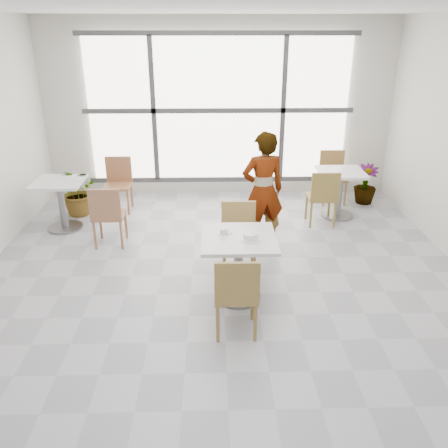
{
  "coord_description": "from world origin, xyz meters",
  "views": [
    {
      "loc": [
        -0.11,
        -4.54,
        2.83
      ],
      "look_at": [
        0.0,
        -0.3,
        1.0
      ],
      "focal_mm": 37.01,
      "sensor_mm": 36.0,
      "label": 1
    }
  ],
  "objects_px": {
    "oatmeal_bowl": "(251,236)",
    "plant_right": "(365,184)",
    "person": "(263,191)",
    "bg_chair_right_near": "(323,195)",
    "main_table": "(238,256)",
    "bg_table_left": "(61,198)",
    "bg_chair_left_near": "(107,213)",
    "plant_left": "(79,191)",
    "bg_table_right": "(340,187)",
    "chair_far": "(239,233)",
    "bg_chair_right_far": "(332,173)",
    "coffee_cup": "(224,231)",
    "bg_chair_left_far": "(118,180)",
    "chair_near": "(236,292)"
  },
  "relations": [
    {
      "from": "bg_table_left",
      "to": "bg_chair_right_near",
      "type": "distance_m",
      "value": 3.89
    },
    {
      "from": "plant_right",
      "to": "bg_chair_right_near",
      "type": "bearing_deg",
      "value": -134.72
    },
    {
      "from": "person",
      "to": "plant_right",
      "type": "relative_size",
      "value": 2.36
    },
    {
      "from": "chair_far",
      "to": "plant_left",
      "type": "xyz_separation_m",
      "value": [
        -2.45,
        1.9,
        -0.1
      ]
    },
    {
      "from": "bg_chair_left_near",
      "to": "plant_left",
      "type": "bearing_deg",
      "value": -59.58
    },
    {
      "from": "main_table",
      "to": "chair_near",
      "type": "relative_size",
      "value": 0.92
    },
    {
      "from": "bg_table_left",
      "to": "plant_right",
      "type": "relative_size",
      "value": 1.11
    },
    {
      "from": "oatmeal_bowl",
      "to": "person",
      "type": "height_order",
      "value": "person"
    },
    {
      "from": "person",
      "to": "plant_left",
      "type": "bearing_deg",
      "value": -36.17
    },
    {
      "from": "person",
      "to": "plant_left",
      "type": "height_order",
      "value": "person"
    },
    {
      "from": "main_table",
      "to": "bg_chair_left_near",
      "type": "height_order",
      "value": "bg_chair_left_near"
    },
    {
      "from": "bg_table_left",
      "to": "bg_table_right",
      "type": "height_order",
      "value": "same"
    },
    {
      "from": "main_table",
      "to": "bg_chair_right_far",
      "type": "bearing_deg",
      "value": 60.13
    },
    {
      "from": "oatmeal_bowl",
      "to": "plant_right",
      "type": "xyz_separation_m",
      "value": [
        2.21,
        3.05,
        -0.45
      ]
    },
    {
      "from": "chair_far",
      "to": "bg_chair_left_near",
      "type": "distance_m",
      "value": 1.88
    },
    {
      "from": "coffee_cup",
      "to": "plant_right",
      "type": "relative_size",
      "value": 0.23
    },
    {
      "from": "oatmeal_bowl",
      "to": "bg_chair_left_far",
      "type": "bearing_deg",
      "value": 124.21
    },
    {
      "from": "chair_near",
      "to": "person",
      "type": "height_order",
      "value": "person"
    },
    {
      "from": "bg_chair_left_far",
      "to": "plant_left",
      "type": "distance_m",
      "value": 0.64
    },
    {
      "from": "person",
      "to": "bg_chair_left_near",
      "type": "distance_m",
      "value": 2.12
    },
    {
      "from": "person",
      "to": "plant_left",
      "type": "relative_size",
      "value": 2.02
    },
    {
      "from": "chair_far",
      "to": "coffee_cup",
      "type": "distance_m",
      "value": 0.67
    },
    {
      "from": "main_table",
      "to": "bg_chair_right_near",
      "type": "relative_size",
      "value": 0.92
    },
    {
      "from": "chair_far",
      "to": "bg_chair_right_near",
      "type": "relative_size",
      "value": 1.0
    },
    {
      "from": "plant_right",
      "to": "bg_chair_right_far",
      "type": "bearing_deg",
      "value": 166.8
    },
    {
      "from": "oatmeal_bowl",
      "to": "bg_table_left",
      "type": "height_order",
      "value": "oatmeal_bowl"
    },
    {
      "from": "bg_table_left",
      "to": "bg_table_right",
      "type": "xyz_separation_m",
      "value": [
        4.25,
        0.39,
        0.0
      ]
    },
    {
      "from": "chair_far",
      "to": "bg_table_left",
      "type": "relative_size",
      "value": 1.16
    },
    {
      "from": "chair_far",
      "to": "bg_chair_right_far",
      "type": "distance_m",
      "value": 3.0
    },
    {
      "from": "coffee_cup",
      "to": "bg_chair_right_near",
      "type": "relative_size",
      "value": 0.18
    },
    {
      "from": "person",
      "to": "bg_table_left",
      "type": "height_order",
      "value": "person"
    },
    {
      "from": "bg_table_left",
      "to": "plant_right",
      "type": "xyz_separation_m",
      "value": [
        4.85,
        0.98,
        -0.15
      ]
    },
    {
      "from": "bg_table_right",
      "to": "bg_chair_left_far",
      "type": "xyz_separation_m",
      "value": [
        -3.55,
        0.39,
        0.01
      ]
    },
    {
      "from": "chair_near",
      "to": "chair_far",
      "type": "xyz_separation_m",
      "value": [
        0.1,
        1.36,
        0.0
      ]
    },
    {
      "from": "main_table",
      "to": "chair_near",
      "type": "bearing_deg",
      "value": -94.72
    },
    {
      "from": "main_table",
      "to": "coffee_cup",
      "type": "bearing_deg",
      "value": 151.89
    },
    {
      "from": "main_table",
      "to": "bg_chair_right_near",
      "type": "bearing_deg",
      "value": 55.6
    },
    {
      "from": "chair_far",
      "to": "person",
      "type": "height_order",
      "value": "person"
    },
    {
      "from": "bg_chair_left_near",
      "to": "main_table",
      "type": "bearing_deg",
      "value": 141.35
    },
    {
      "from": "chair_near",
      "to": "bg_chair_left_near",
      "type": "height_order",
      "value": "same"
    },
    {
      "from": "plant_right",
      "to": "bg_chair_left_near",
      "type": "bearing_deg",
      "value": -158.18
    },
    {
      "from": "person",
      "to": "bg_table_left",
      "type": "xyz_separation_m",
      "value": [
        -2.91,
        0.65,
        -0.31
      ]
    },
    {
      "from": "main_table",
      "to": "bg_chair_left_near",
      "type": "relative_size",
      "value": 0.92
    },
    {
      "from": "bg_table_right",
      "to": "main_table",
      "type": "bearing_deg",
      "value": -125.89
    },
    {
      "from": "bg_table_right",
      "to": "plant_right",
      "type": "xyz_separation_m",
      "value": [
        0.61,
        0.59,
        -0.15
      ]
    },
    {
      "from": "chair_near",
      "to": "main_table",
      "type": "bearing_deg",
      "value": -94.72
    },
    {
      "from": "oatmeal_bowl",
      "to": "coffee_cup",
      "type": "height_order",
      "value": "oatmeal_bowl"
    },
    {
      "from": "bg_chair_left_near",
      "to": "person",
      "type": "bearing_deg",
      "value": 179.69
    },
    {
      "from": "main_table",
      "to": "bg_table_left",
      "type": "relative_size",
      "value": 1.07
    },
    {
      "from": "bg_chair_right_near",
      "to": "bg_chair_right_far",
      "type": "relative_size",
      "value": 1.0
    }
  ]
}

